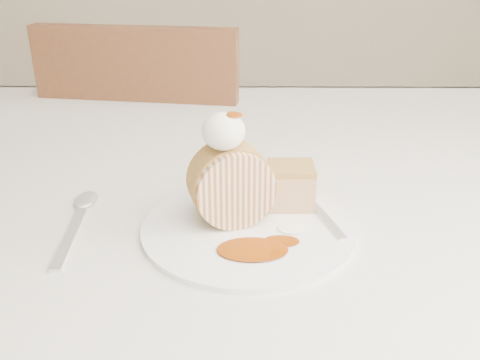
{
  "coord_description": "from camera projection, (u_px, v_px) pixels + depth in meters",
  "views": [
    {
      "loc": [
        0.0,
        -0.54,
        1.06
      ],
      "look_at": [
        0.0,
        0.01,
        0.81
      ],
      "focal_mm": 40.0,
      "sensor_mm": 36.0,
      "label": 1
    }
  ],
  "objects": [
    {
      "name": "spoon",
      "position": [
        70.0,
        237.0,
        0.61
      ],
      "size": [
        0.04,
        0.17,
        0.0
      ],
      "primitive_type": "cube",
      "rotation": [
        0.0,
        0.0,
        0.07
      ],
      "color": "silver",
      "rests_on": "table"
    },
    {
      "name": "roulade_slice",
      "position": [
        232.0,
        185.0,
        0.61
      ],
      "size": [
        0.1,
        0.07,
        0.09
      ],
      "primitive_type": "cylinder",
      "rotation": [
        1.57,
        0.0,
        0.29
      ],
      "color": "beige",
      "rests_on": "plate"
    },
    {
      "name": "chair_far",
      "position": [
        159.0,
        181.0,
        1.32
      ],
      "size": [
        0.48,
        0.48,
        0.9
      ],
      "rotation": [
        0.0,
        0.0,
        3.0
      ],
      "color": "brown",
      "rests_on": "ground"
    },
    {
      "name": "fork",
      "position": [
        324.0,
        217.0,
        0.64
      ],
      "size": [
        0.06,
        0.15,
        0.0
      ],
      "primitive_type": "cube",
      "rotation": [
        0.0,
        0.0,
        0.28
      ],
      "color": "silver",
      "rests_on": "plate"
    },
    {
      "name": "caramel_pool",
      "position": [
        252.0,
        249.0,
        0.57
      ],
      "size": [
        0.08,
        0.05,
        0.0
      ],
      "primitive_type": null,
      "rotation": [
        0.0,
        0.0,
        0.02
      ],
      "color": "#7B3105",
      "rests_on": "plate"
    },
    {
      "name": "table",
      "position": [
        241.0,
        216.0,
        0.84
      ],
      "size": [
        1.4,
        0.9,
        0.75
      ],
      "color": "beige",
      "rests_on": "ground"
    },
    {
      "name": "plate",
      "position": [
        248.0,
        228.0,
        0.62
      ],
      "size": [
        0.25,
        0.25,
        0.01
      ],
      "primitive_type": "cylinder",
      "rotation": [
        0.0,
        0.0,
        0.02
      ],
      "color": "white",
      "rests_on": "table"
    },
    {
      "name": "whipped_cream",
      "position": [
        223.0,
        131.0,
        0.58
      ],
      "size": [
        0.05,
        0.05,
        0.04
      ],
      "primitive_type": "ellipsoid",
      "color": "white",
      "rests_on": "roulade_slice"
    },
    {
      "name": "caramel_drizzle",
      "position": [
        232.0,
        110.0,
        0.57
      ],
      "size": [
        0.02,
        0.02,
        0.01
      ],
      "primitive_type": "ellipsoid",
      "color": "#7B3105",
      "rests_on": "whipped_cream"
    },
    {
      "name": "cake_chunk",
      "position": [
        291.0,
        188.0,
        0.66
      ],
      "size": [
        0.06,
        0.05,
        0.05
      ],
      "primitive_type": "cube",
      "rotation": [
        0.0,
        0.0,
        0.02
      ],
      "color": "#B48744",
      "rests_on": "plate"
    }
  ]
}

